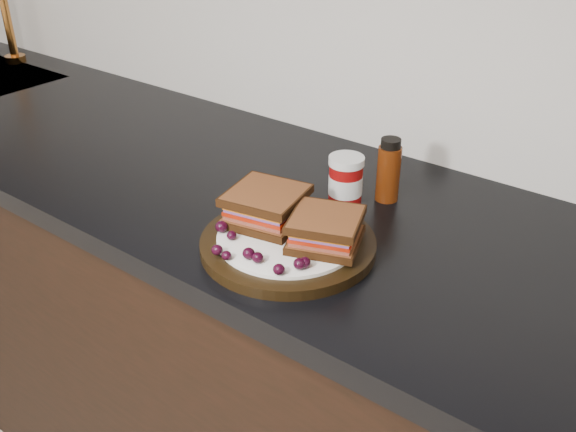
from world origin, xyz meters
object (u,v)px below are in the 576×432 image
(oil_bottle, at_px, (389,170))
(condiment_jar, at_px, (346,181))
(sandwich_left, at_px, (266,206))
(plate, at_px, (288,244))

(oil_bottle, bearing_deg, condiment_jar, -128.63)
(condiment_jar, xyz_separation_m, oil_bottle, (0.05, 0.06, 0.01))
(sandwich_left, height_order, condiment_jar, condiment_jar)
(plate, xyz_separation_m, condiment_jar, (-0.01, 0.18, 0.04))
(sandwich_left, distance_m, condiment_jar, 0.17)
(plate, bearing_deg, condiment_jar, 93.16)
(sandwich_left, relative_size, oil_bottle, 1.00)
(plate, bearing_deg, sandwich_left, 163.24)
(plate, distance_m, sandwich_left, 0.07)
(condiment_jar, relative_size, oil_bottle, 0.78)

